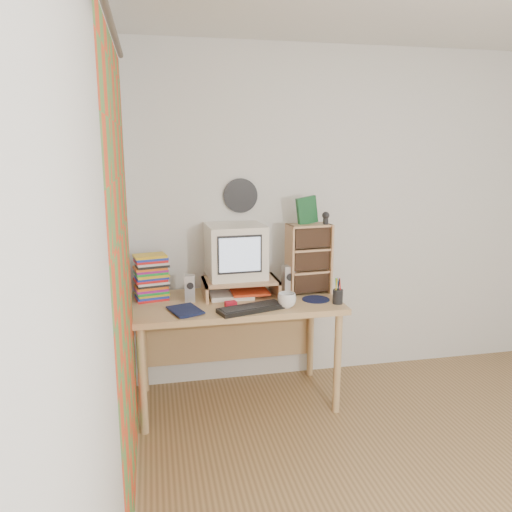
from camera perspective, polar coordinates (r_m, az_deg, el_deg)
name	(u,v)px	position (r m, az deg, el deg)	size (l,w,h in m)	color
back_wall	(358,216)	(3.96, 11.60, 4.46)	(3.50, 3.50, 0.00)	silver
left_wall	(105,292)	(1.93, -16.91, -3.95)	(3.50, 3.50, 0.00)	silver
curtain	(124,284)	(2.41, -14.88, -3.06)	(2.20, 2.20, 0.00)	#D6421E
wall_disc	(241,196)	(3.65, -1.78, 6.91)	(0.25, 0.25, 0.02)	black
desk	(234,316)	(3.53, -2.48, -6.85)	(1.40, 0.70, 0.75)	tan
monitor_riser	(240,283)	(3.50, -1.81, -3.07)	(0.52, 0.30, 0.12)	tan
crt_monitor	(236,252)	(3.50, -2.29, 0.49)	(0.39, 0.39, 0.37)	white
speaker_left	(190,288)	(3.41, -7.57, -3.67)	(0.07, 0.07, 0.18)	silver
speaker_right	(288,280)	(3.54, 3.73, -2.75)	(0.08, 0.08, 0.21)	silver
keyboard	(251,309)	(3.21, -0.60, -6.03)	(0.43, 0.14, 0.03)	black
dvd_stack	(152,278)	(3.47, -11.84, -2.52)	(0.21, 0.15, 0.30)	brown
cd_rack	(309,259)	(3.56, 6.03, -0.32)	(0.30, 0.16, 0.50)	tan
mug	(287,300)	(3.27, 3.54, -5.08)	(0.12, 0.12, 0.10)	white
diary	(172,311)	(3.18, -9.56, -6.22)	(0.21, 0.16, 0.04)	#10183B
mousepad	(316,299)	(3.46, 6.85, -4.94)	(0.19, 0.19, 0.00)	#0F1533
pen_cup	(338,294)	(3.38, 9.34, -4.28)	(0.07, 0.07, 0.14)	black
papers	(238,294)	(3.50, -2.05, -4.35)	(0.30, 0.22, 0.04)	white
red_box	(231,304)	(3.28, -2.90, -5.52)	(0.07, 0.05, 0.04)	red
game_box	(307,210)	(3.52, 5.83, 5.21)	(0.15, 0.03, 0.19)	#175128
webcam	(326,218)	(3.52, 7.97, 4.33)	(0.05, 0.05, 0.09)	black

